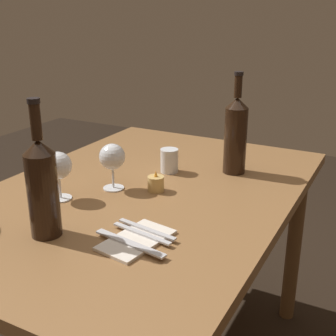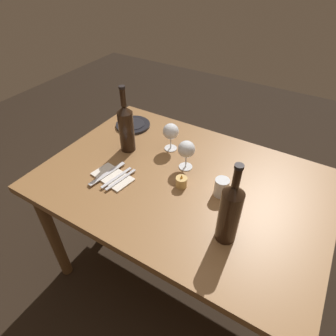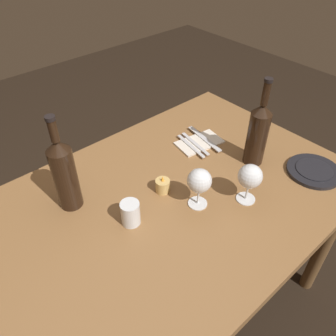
# 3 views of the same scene
# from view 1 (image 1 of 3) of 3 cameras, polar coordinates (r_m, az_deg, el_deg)

# --- Properties ---
(dining_table) EXTENTS (1.30, 0.90, 0.74)m
(dining_table) POSITION_cam_1_polar(r_m,az_deg,el_deg) (1.44, -3.33, -6.15)
(dining_table) COLOR olive
(dining_table) RESTS_ON ground
(wine_glass_left) EXTENTS (0.08, 0.08, 0.15)m
(wine_glass_left) POSITION_cam_1_polar(r_m,az_deg,el_deg) (1.39, -7.17, 1.30)
(wine_glass_left) COLOR white
(wine_glass_left) RESTS_ON dining_table
(wine_glass_right) EXTENTS (0.08, 0.08, 0.15)m
(wine_glass_right) POSITION_cam_1_polar(r_m,az_deg,el_deg) (1.34, -13.93, 0.16)
(wine_glass_right) COLOR white
(wine_glass_right) RESTS_ON dining_table
(wine_bottle) EXTENTS (0.08, 0.08, 0.35)m
(wine_bottle) POSITION_cam_1_polar(r_m,az_deg,el_deg) (1.53, 8.68, 4.33)
(wine_bottle) COLOR black
(wine_bottle) RESTS_ON dining_table
(wine_bottle_second) EXTENTS (0.08, 0.08, 0.35)m
(wine_bottle_second) POSITION_cam_1_polar(r_m,az_deg,el_deg) (1.12, -15.84, -2.22)
(wine_bottle_second) COLOR black
(wine_bottle_second) RESTS_ON dining_table
(water_tumbler) EXTENTS (0.06, 0.06, 0.08)m
(water_tumbler) POSITION_cam_1_polar(r_m,az_deg,el_deg) (1.54, 0.02, 0.86)
(water_tumbler) COLOR white
(water_tumbler) RESTS_ON dining_table
(votive_candle) EXTENTS (0.05, 0.05, 0.07)m
(votive_candle) POSITION_cam_1_polar(r_m,az_deg,el_deg) (1.39, -1.57, -2.08)
(votive_candle) COLOR #DBB266
(votive_candle) RESTS_ON dining_table
(folded_napkin) EXTENTS (0.20, 0.14, 0.01)m
(folded_napkin) POSITION_cam_1_polar(r_m,az_deg,el_deg) (1.11, -4.08, -9.21)
(folded_napkin) COLOR silver
(folded_napkin) RESTS_ON dining_table
(fork_inner) EXTENTS (0.04, 0.18, 0.00)m
(fork_inner) POSITION_cam_1_polar(r_m,az_deg,el_deg) (1.12, -3.41, -8.38)
(fork_inner) COLOR silver
(fork_inner) RESTS_ON folded_napkin
(fork_outer) EXTENTS (0.04, 0.18, 0.00)m
(fork_outer) POSITION_cam_1_polar(r_m,az_deg,el_deg) (1.14, -2.75, -7.86)
(fork_outer) COLOR silver
(fork_outer) RESTS_ON folded_napkin
(table_knife) EXTENTS (0.05, 0.21, 0.00)m
(table_knife) POSITION_cam_1_polar(r_m,az_deg,el_deg) (1.08, -4.93, -9.59)
(table_knife) COLOR silver
(table_knife) RESTS_ON folded_napkin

